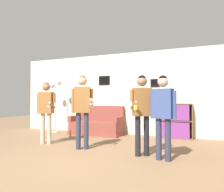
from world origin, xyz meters
TOP-DOWN VIEW (x-y plane):
  - ground_plane at (0.00, 0.00)m, footprint 20.00×20.00m
  - wall_back at (-0.00, 4.02)m, footprint 8.40×0.08m
  - couch at (-0.99, 3.61)m, footprint 1.73×0.80m
  - bookshelf at (1.49, 3.80)m, footprint 0.98×0.30m
  - floor_lamp at (-2.52, 3.41)m, footprint 0.45×0.28m
  - person_player_foreground_left at (-1.49, 1.67)m, footprint 0.55×0.41m
  - person_player_foreground_center at (-0.31, 1.49)m, footprint 0.59×0.40m
  - person_watcher_holding_cup at (1.12, 1.42)m, footprint 0.43×0.56m
  - person_spectator_near_bookshelf at (1.57, 1.25)m, footprint 0.49×0.27m
  - bottle_on_floor at (-1.54, 2.85)m, footprint 0.06×0.06m
  - drinking_cup at (1.27, 3.80)m, footprint 0.08×0.08m

SIDE VIEW (x-z plane):
  - ground_plane at x=0.00m, z-range 0.00..0.00m
  - bottle_on_floor at x=-1.54m, z-range -0.03..0.21m
  - couch at x=-0.99m, z-range -0.16..0.77m
  - bookshelf at x=1.49m, z-range 0.00..1.02m
  - person_spectator_near_bookshelf at x=1.57m, z-range 0.17..1.75m
  - person_player_foreground_left at x=-1.49m, z-range 0.17..1.76m
  - person_watcher_holding_cup at x=1.12m, z-range 0.18..1.81m
  - person_player_foreground_center at x=-0.31m, z-range 0.20..1.90m
  - drinking_cup at x=1.27m, z-range 1.02..1.14m
  - floor_lamp at x=-2.52m, z-range 0.42..2.25m
  - wall_back at x=0.00m, z-range 0.00..2.70m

